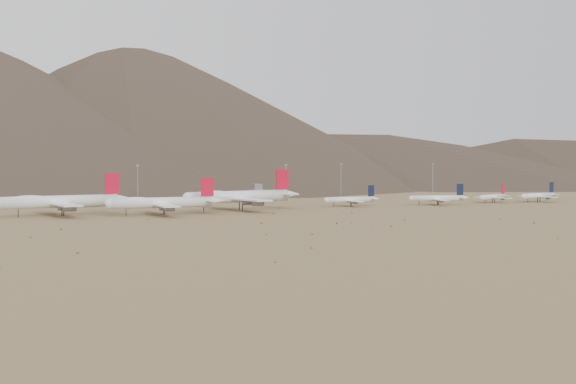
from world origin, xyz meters
name	(u,v)px	position (x,y,z in m)	size (l,w,h in m)	color
ground	(296,213)	(0.00, 0.00, 0.00)	(3000.00, 3000.00, 0.00)	#987E4E
mountain_ridge	(35,79)	(0.00, 900.00, 150.00)	(4400.00, 1000.00, 300.00)	#4C3B2D
widebody_west	(61,201)	(-119.87, 39.37, 7.67)	(74.85, 57.84, 22.25)	white
widebody_centre	(162,202)	(-70.18, 19.55, 6.80)	(66.46, 51.09, 19.73)	white
widebody_east	(239,196)	(-18.66, 35.72, 8.14)	(79.14, 61.54, 23.60)	white
narrowbody_a	(352,200)	(58.64, 38.11, 4.28)	(39.99, 28.59, 13.19)	white
narrowbody_b	(438,198)	(115.68, 24.67, 4.44)	(40.48, 29.94, 13.68)	white
narrowbody_c	(494,197)	(166.01, 30.32, 3.97)	(35.28, 26.43, 12.24)	white
narrowbody_d	(539,196)	(199.04, 22.20, 4.36)	(40.21, 29.49, 13.43)	white
control_tower	(257,193)	(30.00, 120.00, 5.32)	(8.00, 8.00, 12.00)	#998E68
mast_west	(138,182)	(-53.66, 127.11, 14.20)	(2.00, 0.60, 25.70)	gray
mast_centre	(286,181)	(50.48, 115.20, 14.20)	(2.00, 0.60, 25.70)	gray
mast_east	(341,178)	(113.78, 146.96, 14.20)	(2.00, 0.60, 25.70)	gray
mast_far_east	(433,178)	(185.10, 124.77, 14.20)	(2.00, 0.60, 25.70)	gray
desert_scrub	(403,226)	(7.30, -93.62, 0.32)	(441.84, 181.84, 0.89)	brown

